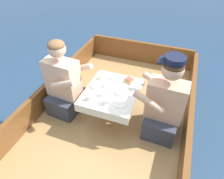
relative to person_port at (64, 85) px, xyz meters
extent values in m
plane|color=navy|center=(0.61, 0.08, -0.69)|extent=(60.00, 60.00, 0.00)
cube|color=#A87F4C|center=(0.61, 0.08, -0.55)|extent=(1.88, 3.00, 0.30)
cube|color=brown|center=(-0.30, 0.08, -0.23)|extent=(0.06, 3.00, 0.32)
cube|color=brown|center=(1.52, 0.08, -0.23)|extent=(0.06, 3.00, 0.32)
cube|color=brown|center=(0.61, 1.55, -0.21)|extent=(1.76, 0.06, 0.37)
cylinder|color=#B2B2B7|center=(0.61, 0.06, -0.19)|extent=(0.07, 0.07, 0.41)
cube|color=#A87F4C|center=(0.61, 0.06, 0.02)|extent=(0.59, 0.67, 0.02)
cube|color=white|center=(0.61, 0.06, 0.03)|extent=(0.62, 0.70, 0.00)
cube|color=white|center=(0.61, -0.29, -0.02)|extent=(0.62, 0.00, 0.10)
cube|color=white|center=(0.61, 0.41, -0.02)|extent=(0.62, 0.00, 0.10)
cube|color=#333847|center=(-0.01, 0.00, -0.27)|extent=(0.39, 0.47, 0.26)
cube|color=beige|center=(-0.01, 0.00, 0.10)|extent=(0.42, 0.25, 0.48)
sphere|color=beige|center=(-0.01, 0.00, 0.49)|extent=(0.20, 0.20, 0.20)
ellipsoid|color=brown|center=(-0.01, 0.00, 0.54)|extent=(0.19, 0.19, 0.11)
cylinder|color=beige|center=(0.16, 0.17, 0.19)|extent=(0.34, 0.10, 0.21)
cylinder|color=beige|center=(0.13, -0.19, 0.19)|extent=(0.34, 0.10, 0.21)
cube|color=#333847|center=(1.22, 0.06, -0.27)|extent=(0.37, 0.45, 0.26)
cube|color=tan|center=(1.22, 0.06, 0.09)|extent=(0.41, 0.23, 0.46)
sphere|color=tan|center=(1.22, 0.06, 0.48)|extent=(0.21, 0.21, 0.21)
ellipsoid|color=#472D19|center=(1.22, 0.06, 0.52)|extent=(0.20, 0.20, 0.12)
cylinder|color=tan|center=(1.06, -0.12, 0.16)|extent=(0.34, 0.08, 0.21)
cylinder|color=tan|center=(1.07, 0.24, 0.16)|extent=(0.34, 0.08, 0.21)
cylinder|color=black|center=(1.22, 0.06, 0.59)|extent=(0.20, 0.20, 0.06)
cube|color=black|center=(1.12, 0.06, 0.56)|extent=(0.10, 0.15, 0.01)
cylinder|color=white|center=(0.75, 0.29, 0.04)|extent=(0.19, 0.19, 0.01)
cylinder|color=white|center=(0.76, -0.12, 0.04)|extent=(0.15, 0.15, 0.01)
cube|color=tan|center=(0.75, 0.29, 0.06)|extent=(0.13, 0.12, 0.04)
cube|color=#B74C3D|center=(0.75, 0.29, 0.09)|extent=(0.11, 0.10, 0.01)
cylinder|color=white|center=(0.73, 0.04, 0.06)|extent=(0.11, 0.11, 0.04)
cylinder|color=beige|center=(0.73, 0.04, 0.07)|extent=(0.09, 0.09, 0.02)
cylinder|color=white|center=(0.40, 0.07, 0.06)|extent=(0.13, 0.13, 0.04)
cylinder|color=beige|center=(0.40, 0.07, 0.07)|extent=(0.11, 0.11, 0.02)
cylinder|color=white|center=(0.57, 0.28, 0.06)|extent=(0.12, 0.12, 0.04)
cylinder|color=beige|center=(0.57, 0.28, 0.07)|extent=(0.10, 0.10, 0.02)
cylinder|color=white|center=(0.53, 0.14, 0.06)|extent=(0.12, 0.12, 0.04)
cylinder|color=beige|center=(0.53, 0.14, 0.07)|extent=(0.10, 0.10, 0.02)
cylinder|color=white|center=(0.54, -0.05, 0.06)|extent=(0.08, 0.08, 0.05)
torus|color=white|center=(0.59, -0.05, 0.06)|extent=(0.04, 0.01, 0.04)
cylinder|color=#3D2314|center=(0.54, -0.05, 0.08)|extent=(0.07, 0.07, 0.01)
cylinder|color=white|center=(0.40, 0.24, 0.06)|extent=(0.07, 0.07, 0.06)
torus|color=white|center=(0.45, 0.24, 0.07)|extent=(0.04, 0.01, 0.04)
cylinder|color=#3D2314|center=(0.40, 0.24, 0.08)|extent=(0.06, 0.06, 0.01)
cylinder|color=white|center=(0.62, -0.16, 0.07)|extent=(0.07, 0.07, 0.06)
torus|color=white|center=(0.67, -0.16, 0.07)|extent=(0.04, 0.01, 0.04)
cylinder|color=#3D2314|center=(0.62, -0.16, 0.09)|extent=(0.06, 0.06, 0.01)
cylinder|color=silver|center=(0.42, -0.17, 0.06)|extent=(0.06, 0.06, 0.05)
cylinder|color=beige|center=(0.42, -0.17, 0.06)|extent=(0.07, 0.07, 0.03)
cube|color=silver|center=(0.54, -0.21, 0.04)|extent=(0.02, 0.17, 0.00)
ellipsoid|color=silver|center=(0.55, -0.14, 0.04)|extent=(0.04, 0.02, 0.01)
cube|color=silver|center=(0.50, 0.36, 0.04)|extent=(0.14, 0.12, 0.00)
cube|color=silver|center=(0.81, 0.10, 0.04)|extent=(0.04, 0.17, 0.00)
ellipsoid|color=silver|center=(0.80, 0.16, 0.04)|extent=(0.04, 0.02, 0.01)
cube|color=silver|center=(0.87, 0.24, 0.04)|extent=(0.10, 0.15, 0.00)
cube|color=silver|center=(0.90, 0.30, 0.04)|extent=(0.04, 0.04, 0.00)
camera|label=1|loc=(1.23, -1.61, 1.51)|focal=32.00mm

